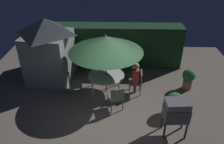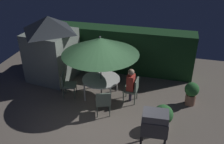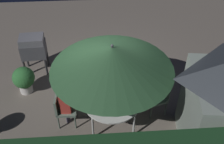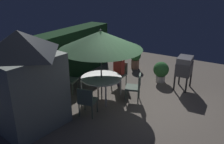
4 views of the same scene
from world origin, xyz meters
TOP-DOWN VIEW (x-y plane):
  - ground_plane at (0.00, 0.00)m, footprint 11.00×11.00m
  - patio_table at (-0.23, 1.27)m, footprint 1.34×1.34m
  - patio_umbrella at (-0.23, 1.27)m, footprint 2.63×2.63m
  - bbq_grill at (1.88, -0.86)m, footprint 0.73×0.54m
  - chair_near_shed at (0.93, 1.21)m, footprint 0.49×0.48m
  - chair_toward_hedge at (-1.43, 0.97)m, footprint 0.56×0.56m
  - chair_toward_house at (0.15, 0.21)m, footprint 0.59×0.59m
  - potted_plant_by_grill at (2.06, 0.04)m, footprint 0.59×0.59m
  - person_in_red at (0.85, 1.22)m, footprint 0.26×0.35m

SIDE VIEW (x-z plane):
  - ground_plane at x=0.00m, z-range 0.00..0.00m
  - potted_plant_by_grill at x=2.06m, z-range 0.05..0.85m
  - chair_near_shed at x=0.93m, z-range 0.07..0.97m
  - chair_toward_hedge at x=-1.43m, z-range 0.07..0.97m
  - chair_toward_house at x=0.15m, z-range 0.07..0.97m
  - patio_table at x=-0.23m, z-range 0.31..1.04m
  - person_in_red at x=0.85m, z-range 0.15..1.41m
  - bbq_grill at x=1.88m, z-range 0.25..1.45m
  - patio_umbrella at x=-0.23m, z-range 0.81..3.13m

